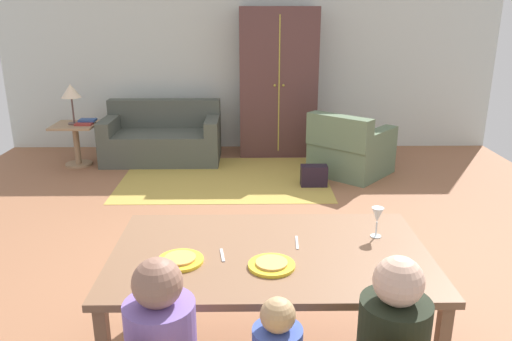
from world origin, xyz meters
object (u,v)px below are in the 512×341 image
at_px(couch, 163,139).
at_px(side_table, 76,139).
at_px(dining_table, 270,262).
at_px(wine_glass, 377,216).
at_px(table_lamp, 71,92).
at_px(handbag, 314,176).
at_px(armchair, 350,150).
at_px(plate_near_child, 272,265).
at_px(book_lower, 84,124).
at_px(book_upper, 88,120).
at_px(plate_near_man, 180,260).
at_px(armoire, 278,82).

xyz_separation_m(couch, side_table, (-1.13, -0.26, 0.07)).
height_order(dining_table, wine_glass, wine_glass).
relative_size(side_table, table_lamp, 1.07).
bearing_deg(handbag, armchair, 41.76).
xyz_separation_m(plate_near_child, book_lower, (-2.33, 4.24, -0.18)).
bearing_deg(table_lamp, wine_glass, -51.57).
distance_m(book_lower, book_upper, 0.11).
distance_m(dining_table, plate_near_child, 0.19).
height_order(plate_near_man, plate_near_child, same).
xyz_separation_m(plate_near_man, plate_near_child, (0.49, -0.06, 0.00)).
bearing_deg(armchair, dining_table, -107.88).
relative_size(couch, side_table, 2.78).
height_order(side_table, book_lower, book_lower).
relative_size(armchair, book_lower, 5.49).
bearing_deg(handbag, couch, 150.12).
xyz_separation_m(wine_glass, handbag, (0.03, 3.03, -0.76)).
bearing_deg(side_table, armoire, 12.46).
relative_size(wine_glass, book_lower, 0.85).
height_order(wine_glass, armchair, wine_glass).
height_order(armoire, handbag, armoire).
bearing_deg(book_lower, handbag, -15.77).
xyz_separation_m(armoire, book_upper, (-2.62, -0.56, -0.43)).
relative_size(couch, armchair, 1.34).
relative_size(dining_table, wine_glass, 9.56).
xyz_separation_m(plate_near_child, armchair, (1.18, 3.85, -0.45)).
bearing_deg(plate_near_child, book_upper, 118.04).
distance_m(wine_glass, armchair, 3.58).
height_order(armchair, book_lower, armchair).
height_order(side_table, handbag, side_table).
bearing_deg(couch, side_table, -167.19).
bearing_deg(wine_glass, couch, 115.35).
bearing_deg(armoire, wine_glass, -85.77).
bearing_deg(plate_near_man, armchair, 66.18).
bearing_deg(armchair, table_lamp, 173.14).
height_order(book_lower, handbag, book_lower).
bearing_deg(dining_table, side_table, 121.09).
bearing_deg(table_lamp, book_upper, 18.57).
distance_m(wine_glass, table_lamp, 5.02).
bearing_deg(dining_table, plate_near_man, -166.21).
bearing_deg(plate_near_man, book_upper, 113.07).
bearing_deg(book_lower, dining_table, -60.12).
xyz_separation_m(armchair, side_table, (-3.66, 0.44, 0.06)).
xyz_separation_m(plate_near_child, table_lamp, (-2.48, 4.29, 0.24)).
bearing_deg(book_upper, plate_near_child, -61.96).
height_order(dining_table, side_table, dining_table).
height_order(wine_glass, book_upper, wine_glass).
distance_m(dining_table, armoire, 4.75).
bearing_deg(couch, plate_near_child, -73.53).
distance_m(armchair, book_lower, 3.55).
distance_m(dining_table, wine_glass, 0.69).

